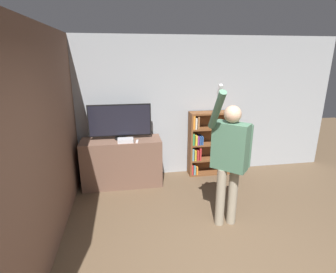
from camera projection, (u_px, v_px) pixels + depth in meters
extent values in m
cube|color=#9EA3A8|center=(184.00, 108.00, 5.15)|extent=(6.14, 0.06, 2.70)
cube|color=brown|center=(51.00, 136.00, 3.34)|extent=(0.06, 4.66, 2.70)
cube|color=brown|center=(122.00, 162.00, 4.86)|extent=(1.44, 0.54, 0.88)
cylinder|color=black|center=(121.00, 138.00, 4.77)|extent=(0.22, 0.22, 0.03)
cylinder|color=black|center=(121.00, 136.00, 4.76)|extent=(0.06, 0.06, 0.05)
cube|color=black|center=(120.00, 120.00, 4.67)|extent=(1.11, 0.04, 0.58)
cube|color=black|center=(120.00, 121.00, 4.65)|extent=(1.08, 0.01, 0.54)
cube|color=silver|center=(126.00, 140.00, 4.58)|extent=(0.27, 0.17, 0.07)
cube|color=white|center=(137.00, 141.00, 4.60)|extent=(0.05, 0.14, 0.02)
cube|color=brown|center=(190.00, 145.00, 5.19)|extent=(0.04, 0.28, 1.29)
cube|color=brown|center=(233.00, 142.00, 5.33)|extent=(0.04, 0.28, 1.29)
cube|color=brown|center=(210.00, 141.00, 5.39)|extent=(0.95, 0.01, 1.29)
cube|color=brown|center=(211.00, 172.00, 5.45)|extent=(0.87, 0.28, 0.04)
cube|color=brown|center=(211.00, 158.00, 5.36)|extent=(0.87, 0.28, 0.04)
cube|color=brown|center=(212.00, 143.00, 5.26)|extent=(0.87, 0.28, 0.04)
cube|color=brown|center=(213.00, 128.00, 5.17)|extent=(0.87, 0.28, 0.04)
cube|color=brown|center=(214.00, 113.00, 5.08)|extent=(0.87, 0.28, 0.04)
cube|color=red|center=(191.00, 169.00, 5.31)|extent=(0.03, 0.20, 0.22)
cube|color=#5B8E99|center=(193.00, 169.00, 5.35)|extent=(0.03, 0.26, 0.21)
cube|color=orange|center=(196.00, 170.00, 5.34)|extent=(0.03, 0.22, 0.18)
cube|color=#5B8E99|center=(192.00, 153.00, 5.24)|extent=(0.04, 0.25, 0.24)
cube|color=gold|center=(194.00, 154.00, 5.23)|extent=(0.03, 0.21, 0.21)
cube|color=red|center=(197.00, 154.00, 5.25)|extent=(0.03, 0.24, 0.21)
cube|color=red|center=(199.00, 153.00, 5.25)|extent=(0.03, 0.24, 0.25)
cube|color=#338447|center=(192.00, 139.00, 5.12)|extent=(0.04, 0.21, 0.23)
cube|color=gold|center=(195.00, 139.00, 5.16)|extent=(0.04, 0.26, 0.19)
cube|color=#7A3889|center=(197.00, 140.00, 5.16)|extent=(0.03, 0.22, 0.17)
cube|color=#2D569E|center=(199.00, 140.00, 5.17)|extent=(0.03, 0.25, 0.16)
cube|color=#2D569E|center=(201.00, 140.00, 5.17)|extent=(0.02, 0.22, 0.17)
cube|color=orange|center=(193.00, 122.00, 5.04)|extent=(0.04, 0.23, 0.26)
cube|color=beige|center=(195.00, 123.00, 5.03)|extent=(0.03, 0.20, 0.22)
cube|color=#99663D|center=(197.00, 122.00, 5.05)|extent=(0.03, 0.23, 0.24)
cylinder|color=gray|center=(220.00, 197.00, 3.68)|extent=(0.13, 0.13, 0.86)
cylinder|color=gray|center=(233.00, 196.00, 3.71)|extent=(0.13, 0.13, 0.86)
cube|color=#477056|center=(230.00, 146.00, 3.47)|extent=(0.49, 0.48, 0.64)
sphere|color=tan|center=(233.00, 114.00, 3.34)|extent=(0.23, 0.23, 0.23)
cylinder|color=#477056|center=(248.00, 146.00, 3.52)|extent=(0.09, 0.09, 0.59)
cylinder|color=#477056|center=(217.00, 110.00, 3.17)|extent=(0.09, 0.41, 0.54)
cube|color=white|center=(220.00, 90.00, 3.04)|extent=(0.04, 0.09, 0.14)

